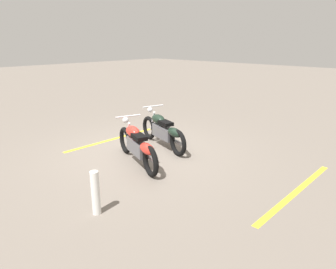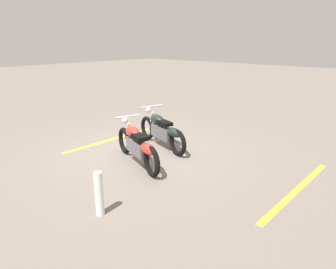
% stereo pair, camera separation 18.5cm
% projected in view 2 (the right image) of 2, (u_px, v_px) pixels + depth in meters
% --- Properties ---
extents(ground_plane, '(60.00, 60.00, 0.00)m').
position_uv_depth(ground_plane, '(141.00, 151.00, 7.81)').
color(ground_plane, slate).
extents(motorcycle_bright_foreground, '(2.14, 0.89, 1.04)m').
position_uv_depth(motorcycle_bright_foreground, '(138.00, 146.00, 6.84)').
color(motorcycle_bright_foreground, black).
rests_on(motorcycle_bright_foreground, ground).
extents(motorcycle_dark_foreground, '(2.17, 0.81, 1.04)m').
position_uv_depth(motorcycle_dark_foreground, '(162.00, 131.00, 7.97)').
color(motorcycle_dark_foreground, black).
rests_on(motorcycle_dark_foreground, ground).
extents(bollard_post, '(0.14, 0.14, 0.75)m').
position_uv_depth(bollard_post, '(99.00, 194.00, 4.86)').
color(bollard_post, white).
rests_on(bollard_post, ground).
extents(parking_stripe_near, '(0.16, 3.20, 0.01)m').
position_uv_depth(parking_stripe_near, '(113.00, 139.00, 8.75)').
color(parking_stripe_near, yellow).
rests_on(parking_stripe_near, ground).
extents(parking_stripe_mid, '(0.16, 3.20, 0.01)m').
position_uv_depth(parking_stripe_mid, '(297.00, 190.00, 5.79)').
color(parking_stripe_mid, yellow).
rests_on(parking_stripe_mid, ground).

